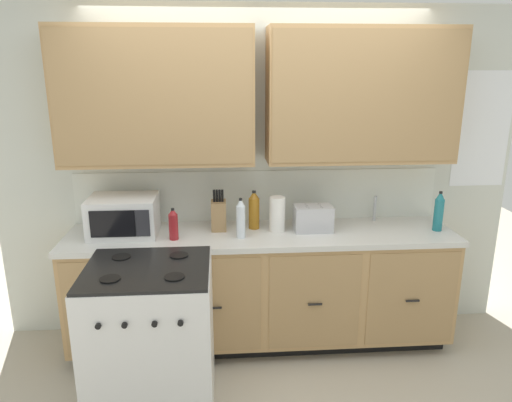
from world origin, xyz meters
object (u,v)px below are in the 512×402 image
at_px(microwave, 124,216).
at_px(bottle_amber, 254,210).
at_px(bottle_red, 173,224).
at_px(bottle_teal, 439,212).
at_px(stove_range, 151,336).
at_px(bottle_clear, 241,219).
at_px(knife_block, 219,215).
at_px(paper_towel_roll, 277,214).
at_px(toaster, 313,218).

height_order(microwave, bottle_amber, bottle_amber).
bearing_deg(bottle_red, bottle_teal, 1.37).
bearing_deg(microwave, stove_range, -69.19).
bearing_deg(bottle_clear, knife_block, 130.21).
bearing_deg(paper_towel_roll, microwave, 179.41).
distance_m(knife_block, bottle_red, 0.37).
relative_size(toaster, knife_block, 0.90).
bearing_deg(paper_towel_roll, bottle_teal, -3.69).
height_order(stove_range, bottle_red, bottle_red).
bearing_deg(bottle_amber, toaster, -10.58).
xyz_separation_m(microwave, bottle_clear, (0.84, -0.13, 0.00)).
bearing_deg(knife_block, bottle_clear, -49.79).
distance_m(stove_range, bottle_amber, 1.17).
relative_size(toaster, bottle_clear, 0.96).
distance_m(microwave, bottle_red, 0.39).
bearing_deg(stove_range, bottle_clear, 42.11).
bearing_deg(bottle_red, bottle_amber, 18.66).
height_order(knife_block, bottle_clear, knife_block).
bearing_deg(bottle_amber, bottle_clear, -118.80).
bearing_deg(bottle_amber, bottle_red, -161.34).
distance_m(paper_towel_roll, bottle_amber, 0.18).
bearing_deg(bottle_clear, toaster, 12.01).
bearing_deg(bottle_red, bottle_clear, 0.04).
height_order(toaster, bottle_teal, bottle_teal).
relative_size(bottle_teal, bottle_red, 1.31).
relative_size(knife_block, bottle_clear, 1.06).
bearing_deg(bottle_teal, bottle_red, -178.63).
relative_size(knife_block, bottle_teal, 1.03).
bearing_deg(microwave, paper_towel_roll, -0.59).
bearing_deg(paper_towel_roll, stove_range, -142.81).
xyz_separation_m(toaster, knife_block, (-0.70, 0.07, 0.02)).
relative_size(toaster, paper_towel_roll, 1.08).
bearing_deg(microwave, bottle_teal, -2.19).
height_order(knife_block, paper_towel_roll, knife_block).
relative_size(bottle_clear, bottle_amber, 1.00).
bearing_deg(microwave, knife_block, 4.25).
xyz_separation_m(stove_range, microwave, (-0.25, 0.67, 0.59)).
xyz_separation_m(knife_block, bottle_amber, (0.26, 0.01, 0.03)).
bearing_deg(bottle_amber, microwave, -176.28).
height_order(stove_range, microwave, microwave).
distance_m(stove_range, bottle_teal, 2.22).
distance_m(knife_block, paper_towel_roll, 0.44).
relative_size(microwave, knife_block, 1.55).
bearing_deg(bottle_red, knife_block, 30.32).
bearing_deg(microwave, toaster, -0.80).
relative_size(toaster, bottle_amber, 0.96).
bearing_deg(toaster, stove_range, -150.21).
distance_m(microwave, bottle_clear, 0.85).
xyz_separation_m(stove_range, toaster, (1.13, 0.65, 0.54)).
bearing_deg(knife_block, stove_range, -121.05).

